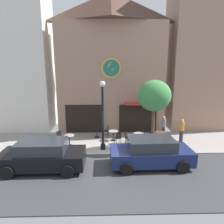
% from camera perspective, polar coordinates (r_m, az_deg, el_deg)
% --- Properties ---
extents(ground_plane, '(27.85, 9.52, 0.13)m').
position_cam_1_polar(ground_plane, '(12.04, -1.38, -12.97)').
color(ground_plane, gray).
extents(clock_building, '(8.72, 3.58, 11.03)m').
position_cam_1_polar(clock_building, '(16.80, -0.30, 14.31)').
color(clock_building, '#9E7A66').
rests_on(clock_building, ground_plane).
extents(neighbor_building_left, '(6.43, 3.35, 12.36)m').
position_cam_1_polar(neighbor_building_left, '(19.09, -27.07, 14.20)').
color(neighbor_building_left, silver).
rests_on(neighbor_building_left, ground_plane).
extents(neighbor_building_right, '(5.81, 3.56, 14.08)m').
position_cam_1_polar(neighbor_building_right, '(19.39, 24.99, 16.89)').
color(neighbor_building_right, '#9E7A66').
rests_on(neighbor_building_right, ground_plane).
extents(street_lamp, '(0.36, 0.36, 4.43)m').
position_cam_1_polar(street_lamp, '(12.39, -2.71, -1.09)').
color(street_lamp, black).
rests_on(street_lamp, ground_plane).
extents(street_tree, '(2.06, 1.86, 4.48)m').
position_cam_1_polar(street_tree, '(12.59, 12.19, 4.51)').
color(street_tree, brown).
rests_on(street_tree, ground_plane).
extents(cafe_table_near_door, '(0.70, 0.70, 0.74)m').
position_cam_1_polar(cafe_table_near_door, '(13.78, -12.28, -7.46)').
color(cafe_table_near_door, black).
rests_on(cafe_table_near_door, ground_plane).
extents(cafe_table_center, '(0.66, 0.66, 0.74)m').
position_cam_1_polar(cafe_table_center, '(15.12, -4.40, -5.49)').
color(cafe_table_center, black).
rests_on(cafe_table_center, ground_plane).
extents(cafe_table_rightmost, '(0.69, 0.69, 0.73)m').
position_cam_1_polar(cafe_table_rightmost, '(14.44, 0.37, -6.30)').
color(cafe_table_rightmost, black).
rests_on(cafe_table_rightmost, ground_plane).
extents(cafe_table_center_right, '(0.72, 0.72, 0.73)m').
position_cam_1_polar(cafe_table_center_right, '(14.01, 7.71, -6.97)').
color(cafe_table_center_right, black).
rests_on(cafe_table_center_right, ground_plane).
extents(cafe_table_leftmost, '(0.77, 0.77, 0.77)m').
position_cam_1_polar(cafe_table_leftmost, '(14.41, 13.78, -6.47)').
color(cafe_table_leftmost, black).
rests_on(cafe_table_leftmost, ground_plane).
extents(cafe_chair_facing_street, '(0.57, 0.57, 0.90)m').
position_cam_1_polar(cafe_chair_facing_street, '(14.31, -14.86, -6.82)').
color(cafe_chair_facing_street, black).
rests_on(cafe_chair_facing_street, ground_plane).
extents(cafe_chair_facing_wall, '(0.50, 0.50, 0.90)m').
position_cam_1_polar(cafe_chair_facing_wall, '(13.71, 1.78, -7.25)').
color(cafe_chair_facing_wall, black).
rests_on(cafe_chair_facing_wall, ground_plane).
extents(cafe_chair_under_awning, '(0.45, 0.45, 0.90)m').
position_cam_1_polar(cafe_chair_under_awning, '(14.28, 10.95, -6.67)').
color(cafe_chair_under_awning, black).
rests_on(cafe_chair_under_awning, ground_plane).
extents(cafe_chair_mid_row, '(0.52, 0.52, 0.90)m').
position_cam_1_polar(cafe_chair_mid_row, '(14.76, 8.23, -5.93)').
color(cafe_chair_mid_row, black).
rests_on(cafe_chair_mid_row, ground_plane).
extents(cafe_chair_by_entrance, '(0.43, 0.43, 0.90)m').
position_cam_1_polar(cafe_chair_by_entrance, '(15.31, -1.50, -5.14)').
color(cafe_chair_by_entrance, black).
rests_on(cafe_chair_by_entrance, ground_plane).
extents(cafe_chair_right_end, '(0.40, 0.40, 0.90)m').
position_cam_1_polar(cafe_chair_right_end, '(13.30, 9.00, -8.03)').
color(cafe_chair_right_end, black).
rests_on(cafe_chair_right_end, ground_plane).
extents(cafe_chair_near_lamp, '(0.41, 0.41, 0.90)m').
position_cam_1_polar(cafe_chair_near_lamp, '(13.84, 4.35, -7.09)').
color(cafe_chair_near_lamp, black).
rests_on(cafe_chair_near_lamp, ground_plane).
extents(pedestrian_orange, '(0.45, 0.45, 1.67)m').
position_cam_1_polar(pedestrian_orange, '(14.90, 19.52, -5.01)').
color(pedestrian_orange, '#2D2D38').
rests_on(pedestrian_orange, ground_plane).
extents(pedestrian_grey, '(0.45, 0.45, 1.67)m').
position_cam_1_polar(pedestrian_grey, '(15.41, 14.69, -4.14)').
color(pedestrian_grey, '#2D2D38').
rests_on(pedestrian_grey, ground_plane).
extents(parked_car_black, '(4.32, 2.07, 1.55)m').
position_cam_1_polar(parked_car_black, '(10.99, -19.41, -11.78)').
color(parked_car_black, black).
rests_on(parked_car_black, ground_plane).
extents(parked_car_navy, '(4.36, 2.13, 1.55)m').
position_cam_1_polar(parked_car_navy, '(10.95, 11.14, -11.38)').
color(parked_car_navy, navy).
rests_on(parked_car_navy, ground_plane).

